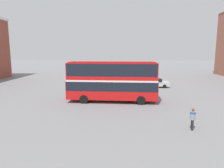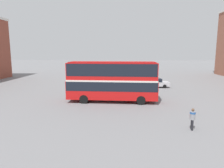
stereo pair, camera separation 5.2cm
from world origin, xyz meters
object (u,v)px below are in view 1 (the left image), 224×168
pedestrian_foreground (193,117)px  parked_car_kerb_far (114,81)px  double_decker_bus (112,79)px  parked_car_kerb_near (155,83)px

pedestrian_foreground → parked_car_kerb_far: (-6.84, 19.71, -0.24)m
double_decker_bus → parked_car_kerb_far: bearing=92.9°
double_decker_bus → parked_car_kerb_far: size_ratio=2.17×
double_decker_bus → parked_car_kerb_near: double_decker_bus is taller
parked_car_kerb_far → double_decker_bus: bearing=78.0°
double_decker_bus → parked_car_kerb_far: (-0.23, 11.28, -1.94)m
double_decker_bus → pedestrian_foreground: 10.85m
double_decker_bus → parked_car_kerb_near: 12.30m
pedestrian_foreground → parked_car_kerb_far: pedestrian_foreground is taller
parked_car_kerb_near → double_decker_bus: bearing=-127.2°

